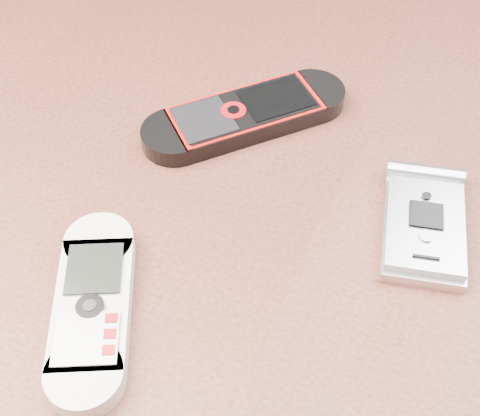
# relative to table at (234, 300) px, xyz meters

# --- Properties ---
(table) EXTENTS (1.20, 0.80, 0.75)m
(table) POSITION_rel_table_xyz_m (0.00, 0.00, 0.00)
(table) COLOR black
(table) RESTS_ON ground
(nokia_white) EXTENTS (0.10, 0.14, 0.02)m
(nokia_white) POSITION_rel_table_xyz_m (-0.05, -0.10, 0.11)
(nokia_white) COLOR silver
(nokia_white) RESTS_ON table
(nokia_black_red) EXTENTS (0.15, 0.15, 0.02)m
(nokia_black_red) POSITION_rel_table_xyz_m (-0.03, 0.09, 0.11)
(nokia_black_red) COLOR black
(nokia_black_red) RESTS_ON table
(motorola_razr) EXTENTS (0.07, 0.11, 0.02)m
(motorola_razr) POSITION_rel_table_xyz_m (0.12, 0.03, 0.11)
(motorola_razr) COLOR silver
(motorola_razr) RESTS_ON table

